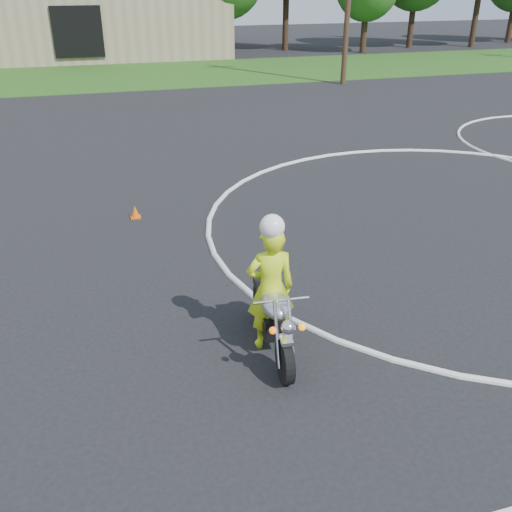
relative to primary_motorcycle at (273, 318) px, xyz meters
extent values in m
cube|color=#1E4714|center=(5.87, 27.46, -0.56)|extent=(120.00, 10.00, 0.02)
torus|color=silver|center=(5.87, 3.46, -0.57)|extent=(12.12, 12.12, 0.12)
cylinder|color=black|center=(-0.07, -0.74, -0.24)|extent=(0.19, 0.68, 0.67)
cylinder|color=black|center=(0.06, 0.83, -0.24)|extent=(0.19, 0.68, 0.67)
cube|color=black|center=(0.00, 0.10, -0.12)|extent=(0.36, 0.64, 0.34)
ellipsoid|color=#B7B7BC|center=(-0.01, -0.12, 0.30)|extent=(0.46, 0.75, 0.31)
cube|color=black|center=(0.03, 0.44, 0.26)|extent=(0.35, 0.70, 0.11)
cylinder|color=#BBBBC2|center=(-0.16, -0.64, 0.16)|extent=(0.08, 0.41, 0.90)
cylinder|color=white|center=(0.04, -0.66, 0.16)|extent=(0.08, 0.41, 0.90)
cube|color=white|center=(-0.07, -0.76, 0.12)|extent=(0.18, 0.26, 0.06)
cylinder|color=white|center=(-0.04, -0.46, 0.57)|extent=(0.79, 0.10, 0.04)
sphere|color=white|center=(-0.07, -0.85, 0.38)|extent=(0.20, 0.20, 0.20)
sphere|color=#DE580B|center=(-0.27, -0.81, 0.35)|extent=(0.10, 0.10, 0.10)
sphere|color=orange|center=(0.13, -0.85, 0.35)|extent=(0.10, 0.10, 0.10)
cylinder|color=white|center=(0.22, 0.53, -0.24)|extent=(0.16, 0.90, 0.09)
imported|color=#C6E518|center=(0.00, 0.14, 0.42)|extent=(0.76, 0.53, 1.99)
sphere|color=white|center=(0.00, 0.09, 1.44)|extent=(0.36, 0.36, 0.36)
cone|color=#DE550B|center=(-1.47, 5.96, -0.42)|extent=(0.22, 0.22, 0.30)
cube|color=#DE550B|center=(-1.47, 5.96, -0.56)|extent=(0.24, 0.24, 0.03)
cube|color=black|center=(-2.13, 32.36, 1.43)|extent=(3.00, 0.16, 3.00)
cylinder|color=#382619|center=(7.87, 34.46, 1.05)|extent=(0.44, 0.44, 3.24)
cylinder|color=#382619|center=(12.87, 36.46, 1.41)|extent=(0.44, 0.44, 3.96)
cylinder|color=#382619|center=(17.87, 33.46, 0.87)|extent=(0.44, 0.44, 2.88)
cylinder|color=#382619|center=(22.87, 35.46, 1.23)|extent=(0.44, 0.44, 3.60)
cylinder|color=#382619|center=(27.87, 34.46, 1.59)|extent=(0.44, 0.44, 4.32)
cylinder|color=#382619|center=(32.87, 36.46, 1.05)|extent=(0.44, 0.44, 3.24)
cylinder|color=#382619|center=(3.87, 35.46, 0.87)|extent=(0.44, 0.44, 2.88)
camera|label=1|loc=(-2.29, -6.82, 4.58)|focal=40.00mm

